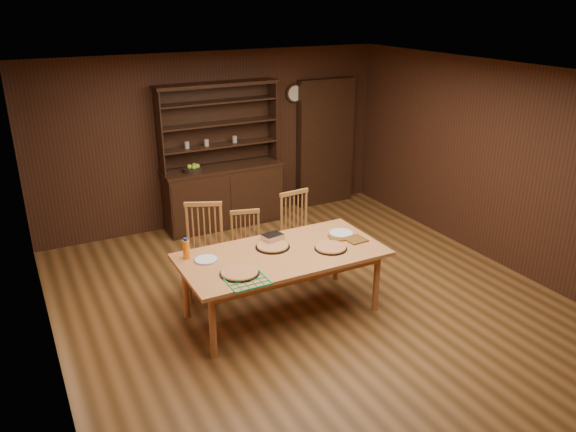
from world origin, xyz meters
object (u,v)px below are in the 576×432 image
chair_left (205,247)px  chair_right (298,230)px  dining_table (282,259)px  chair_center (247,246)px  china_hutch (223,188)px  juice_bottle (186,249)px

chair_left → chair_right: size_ratio=1.06×
dining_table → chair_left: (-0.58, 0.85, -0.09)m
dining_table → chair_left: bearing=124.5°
chair_center → chair_right: chair_right is taller
china_hutch → chair_left: size_ratio=1.94×
dining_table → chair_left: 1.03m
dining_table → chair_right: size_ratio=2.09×
juice_bottle → dining_table: bearing=-20.5°
china_hutch → juice_bottle: china_hutch is taller
china_hutch → dining_table: bearing=-98.3°
chair_left → chair_center: bearing=25.4°
dining_table → juice_bottle: size_ratio=9.52×
chair_right → juice_bottle: chair_right is taller
china_hutch → chair_left: 2.17m
chair_center → dining_table: bearing=-72.0°
chair_left → chair_right: bearing=25.1°
dining_table → chair_center: chair_center is taller
chair_left → china_hutch: bearing=86.8°
juice_bottle → chair_left: bearing=53.2°
chair_left → juice_bottle: chair_left is taller
juice_bottle → chair_center: bearing=29.1°
china_hutch → juice_bottle: (-1.35, -2.42, 0.26)m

